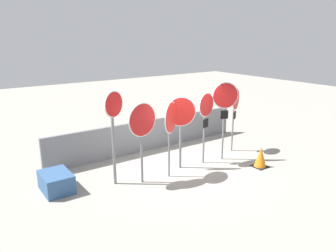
{
  "coord_description": "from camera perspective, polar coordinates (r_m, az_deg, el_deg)",
  "views": [
    {
      "loc": [
        -5.86,
        -7.41,
        3.99
      ],
      "look_at": [
        -0.65,
        0.0,
        1.45
      ],
      "focal_mm": 35.0,
      "sensor_mm": 36.0,
      "label": 1
    }
  ],
  "objects": [
    {
      "name": "stop_sign_2",
      "position": [
        9.09,
        0.47,
        0.9
      ],
      "size": [
        0.75,
        0.53,
        2.23
      ],
      "rotation": [
        0.0,
        0.0,
        0.6
      ],
      "color": "slate",
      "rests_on": "ground"
    },
    {
      "name": "ground_plane",
      "position": [
        10.26,
        3.01,
        -7.27
      ],
      "size": [
        40.0,
        40.0,
        0.0
      ],
      "primitive_type": "plane",
      "color": "gray"
    },
    {
      "name": "storage_crate",
      "position": [
        9.21,
        -18.88,
        -9.21
      ],
      "size": [
        0.72,
        1.0,
        0.5
      ],
      "color": "#335684",
      "rests_on": "ground"
    },
    {
      "name": "stop_sign_0",
      "position": [
        8.7,
        -9.45,
        0.96
      ],
      "size": [
        0.65,
        0.31,
        2.6
      ],
      "rotation": [
        0.0,
        0.0,
        0.42
      ],
      "color": "slate",
      "rests_on": "ground"
    },
    {
      "name": "traffic_cone_0",
      "position": [
        10.6,
        15.83,
        -5.22
      ],
      "size": [
        0.45,
        0.45,
        0.66
      ],
      "color": "black",
      "rests_on": "ground"
    },
    {
      "name": "stop_sign_5",
      "position": [
        10.5,
        9.89,
        4.21
      ],
      "size": [
        0.76,
        0.4,
        2.57
      ],
      "rotation": [
        0.0,
        0.0,
        -0.46
      ],
      "color": "slate",
      "rests_on": "ground"
    },
    {
      "name": "stop_sign_6",
      "position": [
        11.46,
        11.64,
        3.73
      ],
      "size": [
        0.67,
        0.38,
        2.3
      ],
      "rotation": [
        0.0,
        0.0,
        0.49
      ],
      "color": "slate",
      "rests_on": "ground"
    },
    {
      "name": "stop_sign_3",
      "position": [
        9.71,
        2.26,
        1.47
      ],
      "size": [
        0.81,
        0.43,
        2.25
      ],
      "rotation": [
        0.0,
        0.0,
        -0.47
      ],
      "color": "slate",
      "rests_on": "ground"
    },
    {
      "name": "stop_sign_1",
      "position": [
        8.72,
        -4.5,
        0.14
      ],
      "size": [
        0.92,
        0.19,
        2.28
      ],
      "rotation": [
        0.0,
        0.0,
        0.16
      ],
      "color": "slate",
      "rests_on": "ground"
    },
    {
      "name": "stop_sign_4",
      "position": [
        10.17,
        6.62,
        2.52
      ],
      "size": [
        0.74,
        0.22,
        2.29
      ],
      "rotation": [
        0.0,
        0.0,
        0.25
      ],
      "color": "slate",
      "rests_on": "ground"
    },
    {
      "name": "fence_back",
      "position": [
        11.67,
        -3.24,
        -1.53
      ],
      "size": [
        7.5,
        0.12,
        1.1
      ],
      "color": "slate",
      "rests_on": "ground"
    }
  ]
}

